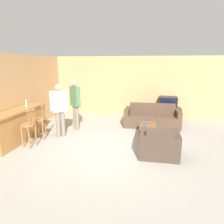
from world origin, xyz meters
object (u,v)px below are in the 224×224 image
object	(u,v)px
bar_chair_mid	(40,122)
book_on_table	(145,123)
person_by_counter	(59,108)
person_by_window	(75,102)
armchair_near	(159,145)
tv_unit	(167,114)
couch_far	(152,118)
bar_chair_near	(29,128)
tv	(168,102)
coffee_table	(148,128)
bottle	(26,103)

from	to	relation	value
bar_chair_mid	book_on_table	size ratio (longest dim) A/B	5.90
person_by_counter	person_by_window	bearing A→B (deg)	73.65
armchair_near	tv_unit	world-z (taller)	armchair_near
bar_chair_mid	couch_far	bearing A→B (deg)	30.32
bar_chair_mid	tv_unit	size ratio (longest dim) A/B	1.02
bar_chair_near	tv	xyz separation A→B (m)	(4.04, 3.55, 0.19)
couch_far	coffee_table	size ratio (longest dim) A/B	2.15
bar_chair_mid	person_by_counter	xyz separation A→B (m)	(0.51, 0.33, 0.39)
bar_chair_near	bar_chair_mid	bearing A→B (deg)	90.00
bar_chair_mid	person_by_counter	distance (m)	0.73
coffee_table	bottle	distance (m)	3.92
armchair_near	bar_chair_near	bearing A→B (deg)	-178.93
tv_unit	person_by_counter	bearing A→B (deg)	-143.32
couch_far	coffee_table	world-z (taller)	couch_far
coffee_table	person_by_window	bearing A→B (deg)	169.62
couch_far	person_by_counter	xyz separation A→B (m)	(-2.89, -1.66, 0.66)
person_by_counter	book_on_table	bearing A→B (deg)	10.83
bar_chair_near	couch_far	world-z (taller)	bar_chair_near
bar_chair_mid	armchair_near	world-z (taller)	bar_chair_mid
armchair_near	person_by_counter	bearing A→B (deg)	164.27
person_by_window	person_by_counter	xyz separation A→B (m)	(-0.23, -0.78, -0.04)
bar_chair_mid	coffee_table	size ratio (longest dim) A/B	1.16
armchair_near	book_on_table	distance (m)	1.43
coffee_table	book_on_table	xyz separation A→B (m)	(-0.10, 0.19, 0.09)
person_by_window	bottle	bearing A→B (deg)	-145.78
bar_chair_near	bar_chair_mid	xyz separation A→B (m)	(0.00, 0.60, 0.00)
tv_unit	bottle	world-z (taller)	bottle
bar_chair_near	armchair_near	xyz separation A→B (m)	(3.57, 0.07, -0.26)
armchair_near	tv	world-z (taller)	tv
tv	book_on_table	xyz separation A→B (m)	(-0.86, -2.11, -0.30)
bar_chair_near	bottle	bearing A→B (deg)	124.04
book_on_table	person_by_window	xyz separation A→B (m)	(-2.43, 0.27, 0.55)
tv	tv_unit	bearing A→B (deg)	90.00
tv_unit	tv	world-z (taller)	tv
armchair_near	bottle	world-z (taller)	bottle
coffee_table	armchair_near	bearing A→B (deg)	-75.87
tv_unit	tv	size ratio (longest dim) A/B	1.52
armchair_near	bottle	size ratio (longest dim) A/B	4.08
coffee_table	tv	bearing A→B (deg)	71.62
bar_chair_near	tv	bearing A→B (deg)	41.30
bottle	coffee_table	bearing A→B (deg)	6.26
book_on_table	bottle	bearing A→B (deg)	-170.66
tv_unit	person_by_counter	xyz separation A→B (m)	(-3.52, -2.62, 0.70)
tv	person_by_counter	bearing A→B (deg)	-143.35
coffee_table	person_by_window	distance (m)	2.65
bar_chair_near	bar_chair_mid	world-z (taller)	same
bar_chair_near	couch_far	size ratio (longest dim) A/B	0.54
book_on_table	person_by_counter	distance (m)	2.75
armchair_near	book_on_table	xyz separation A→B (m)	(-0.39, 1.37, 0.15)
armchair_near	person_by_counter	size ratio (longest dim) A/B	0.57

